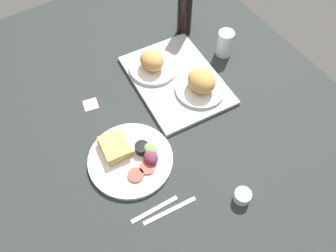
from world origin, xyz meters
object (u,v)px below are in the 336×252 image
(plate_with_salad, at_px, (130,157))
(drinking_glass, at_px, (225,43))
(bread_plate_near, at_px, (153,63))
(soda_bottle, at_px, (185,13))
(fork, at_px, (155,209))
(sticky_note, at_px, (91,104))
(knife, at_px, (170,211))
(serving_tray, at_px, (176,80))
(bread_plate_far, at_px, (201,84))
(espresso_cup, at_px, (242,196))

(plate_with_salad, xyz_separation_m, drinking_glass, (-0.25, 0.60, 0.04))
(bread_plate_near, relative_size, soda_bottle, 0.98)
(drinking_glass, distance_m, fork, 0.77)
(drinking_glass, xyz_separation_m, fork, (0.45, -0.62, -0.06))
(sticky_note, bearing_deg, bread_plate_near, 94.11)
(plate_with_salad, relative_size, soda_bottle, 1.45)
(bread_plate_near, height_order, soda_bottle, soda_bottle)
(bread_plate_near, height_order, knife, bread_plate_near)
(plate_with_salad, relative_size, fork, 1.77)
(serving_tray, relative_size, bread_plate_far, 2.23)
(serving_tray, bearing_deg, knife, -34.88)
(plate_with_salad, height_order, sticky_note, plate_with_salad)
(drinking_glass, height_order, soda_bottle, soda_bottle)
(sticky_note, bearing_deg, fork, -0.61)
(plate_with_salad, distance_m, knife, 0.24)
(drinking_glass, bearing_deg, bread_plate_near, -102.88)
(serving_tray, bearing_deg, soda_bottle, 140.71)
(drinking_glass, height_order, fork, drinking_glass)
(bread_plate_near, distance_m, fork, 0.61)
(bread_plate_near, xyz_separation_m, plate_with_salad, (0.32, -0.28, -0.03))
(bread_plate_near, xyz_separation_m, fork, (0.53, -0.31, -0.05))
(sticky_note, bearing_deg, serving_tray, 77.54)
(bread_plate_near, xyz_separation_m, knife, (0.56, -0.27, -0.05))
(serving_tray, bearing_deg, sticky_note, -102.46)
(serving_tray, bearing_deg, espresso_cup, -9.70)
(plate_with_salad, bearing_deg, fork, -6.65)
(bread_plate_far, distance_m, sticky_note, 0.45)
(serving_tray, distance_m, espresso_cup, 0.56)
(serving_tray, xyz_separation_m, fork, (0.43, -0.36, -0.01))
(espresso_cup, bearing_deg, fork, -114.37)
(bread_plate_near, distance_m, plate_with_salad, 0.43)
(bread_plate_near, xyz_separation_m, espresso_cup, (0.65, -0.04, -0.03))
(serving_tray, height_order, espresso_cup, espresso_cup)
(bread_plate_far, bearing_deg, sticky_note, -113.94)
(bread_plate_far, bearing_deg, plate_with_salad, -72.71)
(bread_plate_near, xyz_separation_m, sticky_note, (0.02, -0.30, -0.05))
(espresso_cup, distance_m, knife, 0.24)
(espresso_cup, bearing_deg, bread_plate_far, 162.15)
(knife, bearing_deg, plate_with_salad, 98.67)
(serving_tray, xyz_separation_m, bread_plate_far, (0.10, 0.05, 0.05))
(plate_with_salad, bearing_deg, serving_tray, 123.43)
(knife, bearing_deg, bread_plate_far, 48.81)
(plate_with_salad, bearing_deg, knife, 3.86)
(serving_tray, distance_m, soda_bottle, 0.32)
(fork, xyz_separation_m, knife, (0.03, 0.04, 0.00))
(bread_plate_near, bearing_deg, knife, -25.48)
(soda_bottle, bearing_deg, fork, -39.76)
(bread_plate_far, relative_size, drinking_glass, 1.73)
(drinking_glass, xyz_separation_m, soda_bottle, (-0.21, -0.07, 0.05))
(drinking_glass, relative_size, soda_bottle, 0.56)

